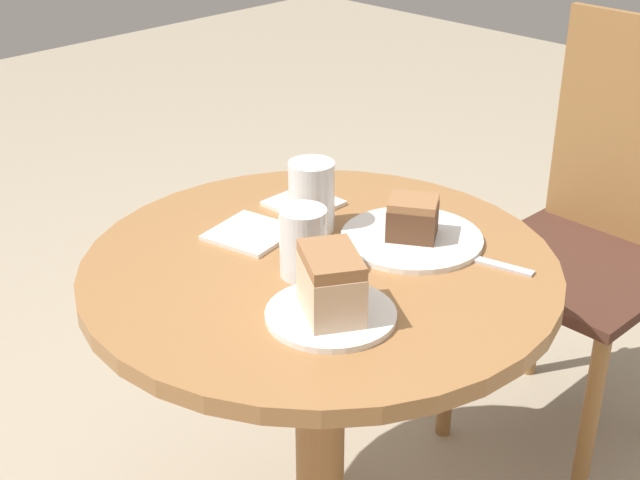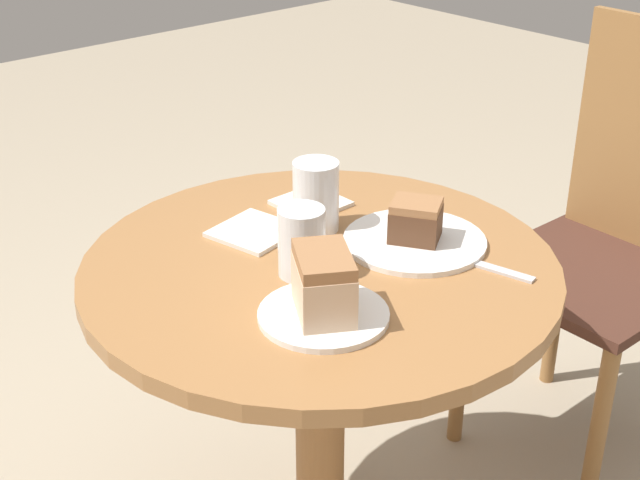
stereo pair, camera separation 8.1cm
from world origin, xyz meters
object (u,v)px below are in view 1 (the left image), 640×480
glass_water (303,247)px  plate_far (331,315)px  chair (594,238)px  plate_near (412,238)px  cake_slice_near (413,218)px  glass_lemonade (312,200)px  cake_slice_far (331,283)px

glass_water → plate_far: bearing=-27.3°
chair → plate_near: chair is taller
glass_water → cake_slice_near: bearing=77.2°
glass_water → chair: bearing=83.4°
cake_slice_near → glass_lemonade: (-0.16, -0.09, 0.01)m
glass_lemonade → glass_water: (0.11, -0.13, -0.01)m
plate_near → glass_lemonade: bearing=-150.8°
glass_water → glass_lemonade: bearing=130.7°
cake_slice_near → chair: bearing=85.7°
plate_far → glass_lemonade: (-0.23, 0.19, 0.05)m
plate_far → cake_slice_near: 0.29m
glass_lemonade → glass_water: glass_lemonade is taller
chair → plate_near: bearing=-93.1°
chair → glass_water: size_ratio=8.50×
plate_far → cake_slice_near: size_ratio=1.81×
glass_lemonade → plate_far: bearing=-39.3°
chair → glass_lemonade: bearing=-105.3°
plate_near → cake_slice_far: 0.30m
cake_slice_near → glass_water: 0.22m
plate_near → cake_slice_near: size_ratio=2.27×
chair → plate_far: size_ratio=4.97×
chair → glass_lemonade: 0.76m
plate_near → glass_lemonade: (-0.16, -0.09, 0.05)m
plate_near → cake_slice_far: cake_slice_far is taller
chair → glass_water: 0.86m
plate_far → glass_water: glass_water is taller
chair → cake_slice_far: size_ratio=6.92×
plate_near → plate_far: 0.29m
plate_far → cake_slice_near: cake_slice_near is taller
plate_near → glass_water: 0.23m
plate_far → cake_slice_far: (0.00, 0.00, 0.05)m
cake_slice_near → cake_slice_far: size_ratio=0.77×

